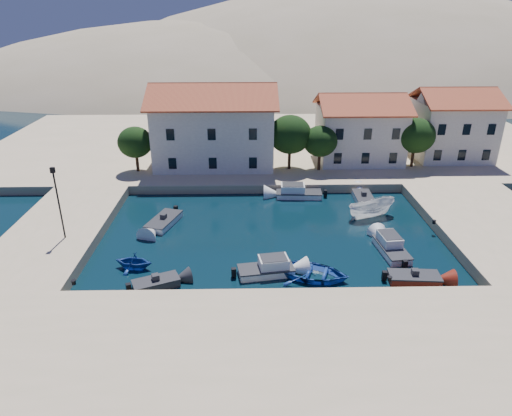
# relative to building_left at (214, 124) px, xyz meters

# --- Properties ---
(ground) EXTENTS (400.00, 400.00, 0.00)m
(ground) POSITION_rel_building_left_xyz_m (6.00, -28.00, -5.94)
(ground) COLOR black
(ground) RESTS_ON ground
(quay_south) EXTENTS (52.00, 12.00, 1.00)m
(quay_south) POSITION_rel_building_left_xyz_m (6.00, -34.00, -5.44)
(quay_south) COLOR #C7B188
(quay_south) RESTS_ON ground
(quay_east) EXTENTS (11.00, 20.00, 1.00)m
(quay_east) POSITION_rel_building_left_xyz_m (26.50, -18.00, -5.44)
(quay_east) COLOR #C7B188
(quay_east) RESTS_ON ground
(quay_west) EXTENTS (8.00, 20.00, 1.00)m
(quay_west) POSITION_rel_building_left_xyz_m (-13.00, -18.00, -5.44)
(quay_west) COLOR #C7B188
(quay_west) RESTS_ON ground
(quay_north) EXTENTS (80.00, 36.00, 1.00)m
(quay_north) POSITION_rel_building_left_xyz_m (8.00, 10.00, -5.44)
(quay_north) COLOR #C7B188
(quay_north) RESTS_ON ground
(hills) EXTENTS (254.00, 176.00, 99.00)m
(hills) POSITION_rel_building_left_xyz_m (26.64, 95.62, -29.34)
(hills) COLOR tan
(hills) RESTS_ON ground
(building_left) EXTENTS (14.70, 9.45, 9.70)m
(building_left) POSITION_rel_building_left_xyz_m (0.00, 0.00, 0.00)
(building_left) COLOR beige
(building_left) RESTS_ON quay_north
(building_mid) EXTENTS (10.50, 8.40, 8.30)m
(building_mid) POSITION_rel_building_left_xyz_m (18.00, 1.00, -0.71)
(building_mid) COLOR beige
(building_mid) RESTS_ON quay_north
(building_right) EXTENTS (9.45, 8.40, 8.80)m
(building_right) POSITION_rel_building_left_xyz_m (30.00, 2.00, -0.46)
(building_right) COLOR beige
(building_right) RESTS_ON quay_north
(trees) EXTENTS (37.30, 5.30, 6.45)m
(trees) POSITION_rel_building_left_xyz_m (10.51, -2.54, -1.10)
(trees) COLOR #382314
(trees) RESTS_ON quay_north
(lamppost) EXTENTS (0.35, 0.25, 6.22)m
(lamppost) POSITION_rel_building_left_xyz_m (-11.50, -20.00, -1.18)
(lamppost) COLOR black
(lamppost) RESTS_ON quay_west
(bollards) EXTENTS (29.36, 9.56, 0.30)m
(bollards) POSITION_rel_building_left_xyz_m (8.80, -24.13, -4.79)
(bollards) COLOR black
(bollards) RESTS_ON ground
(motorboat_grey_sw) EXTENTS (3.66, 2.70, 1.25)m
(motorboat_grey_sw) POSITION_rel_building_left_xyz_m (-2.81, -26.13, -5.64)
(motorboat_grey_sw) COLOR #2D2D31
(motorboat_grey_sw) RESTS_ON ground
(cabin_cruiser_south) EXTENTS (4.48, 2.46, 1.60)m
(cabin_cruiser_south) POSITION_rel_building_left_xyz_m (5.31, -24.58, -5.46)
(cabin_cruiser_south) COLOR white
(cabin_cruiser_south) RESTS_ON ground
(rowboat_south) EXTENTS (6.36, 5.38, 1.12)m
(rowboat_south) POSITION_rel_building_left_xyz_m (8.86, -25.10, -5.94)
(rowboat_south) COLOR #1B3F94
(rowboat_south) RESTS_ON ground
(motorboat_red_se) EXTENTS (3.88, 1.97, 1.25)m
(motorboat_red_se) POSITION_rel_building_left_xyz_m (16.34, -25.84, -5.64)
(motorboat_red_se) COLOR maroon
(motorboat_red_se) RESTS_ON ground
(cabin_cruiser_east) EXTENTS (2.26, 4.65, 1.60)m
(cabin_cruiser_east) POSITION_rel_building_left_xyz_m (15.92, -21.48, -5.46)
(cabin_cruiser_east) COLOR white
(cabin_cruiser_east) RESTS_ON ground
(boat_east) EXTENTS (5.38, 3.52, 1.94)m
(boat_east) POSITION_rel_building_left_xyz_m (15.98, -14.36, -5.94)
(boat_east) COLOR white
(boat_east) RESTS_ON ground
(motorboat_white_ne) EXTENTS (1.95, 3.98, 1.25)m
(motorboat_white_ne) POSITION_rel_building_left_xyz_m (16.24, -10.30, -5.64)
(motorboat_white_ne) COLOR white
(motorboat_white_ne) RESTS_ON ground
(rowboat_west) EXTENTS (3.40, 3.08, 1.56)m
(rowboat_west) POSITION_rel_building_left_xyz_m (-5.02, -23.44, -5.94)
(rowboat_west) COLOR #1B3F94
(rowboat_west) RESTS_ON ground
(motorboat_white_west) EXTENTS (3.20, 4.79, 1.25)m
(motorboat_white_west) POSITION_rel_building_left_xyz_m (-3.97, -15.54, -5.64)
(motorboat_white_west) COLOR white
(motorboat_white_west) RESTS_ON ground
(cabin_cruiser_north) EXTENTS (4.99, 2.33, 1.60)m
(cabin_cruiser_north) POSITION_rel_building_left_xyz_m (9.51, -9.00, -5.46)
(cabin_cruiser_north) COLOR white
(cabin_cruiser_north) RESTS_ON ground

